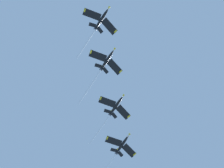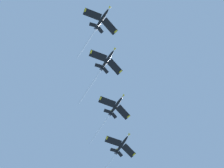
% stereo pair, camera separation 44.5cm
% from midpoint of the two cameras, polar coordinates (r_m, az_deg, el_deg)
% --- Properties ---
extents(jet_lead, '(19.12, 27.82, 10.40)m').
position_cam_midpoint_polar(jet_lead, '(163.78, -2.58, 10.38)').
color(jet_lead, black).
extents(jet_second, '(20.08, 31.33, 11.82)m').
position_cam_midpoint_polar(jet_second, '(165.73, -1.74, 2.89)').
color(jet_second, black).
extents(jet_third, '(19.67, 29.57, 10.03)m').
position_cam_midpoint_polar(jet_third, '(171.48, 0.10, -4.94)').
color(jet_third, black).
extents(jet_fourth, '(20.02, 30.77, 11.47)m').
position_cam_midpoint_polar(jet_fourth, '(179.59, 1.18, -11.83)').
color(jet_fourth, black).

